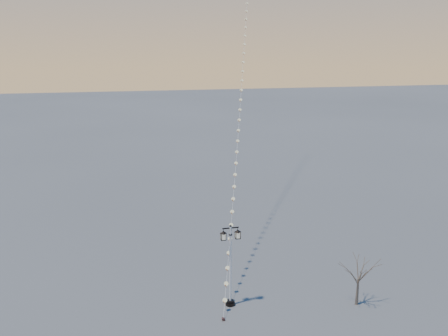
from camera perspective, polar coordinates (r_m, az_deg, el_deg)
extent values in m
plane|color=#555656|center=(31.58, 2.96, -17.95)|extent=(300.00, 300.00, 0.00)
cylinder|color=black|center=(33.33, 0.75, -15.83)|extent=(0.64, 0.64, 0.18)
cylinder|color=black|center=(33.25, 0.75, -15.58)|extent=(0.45, 0.45, 0.16)
cylinder|color=silver|center=(31.94, 0.77, -11.31)|extent=(0.15, 0.15, 5.35)
cylinder|color=black|center=(31.10, 0.78, -7.92)|extent=(0.23, 0.23, 0.07)
cube|color=black|center=(30.92, 0.78, -7.15)|extent=(1.08, 0.11, 0.07)
sphere|color=black|center=(30.87, 0.79, -6.91)|extent=(0.16, 0.16, 0.16)
pyramid|color=black|center=(30.88, -0.08, -7.52)|extent=(0.50, 0.50, 0.16)
cube|color=beige|center=(31.01, -0.08, -8.12)|extent=(0.30, 0.30, 0.39)
cube|color=black|center=(31.10, -0.08, -8.49)|extent=(0.34, 0.34, 0.05)
pyramid|color=black|center=(31.11, 1.64, -7.36)|extent=(0.50, 0.50, 0.16)
cube|color=beige|center=(31.24, 1.64, -7.95)|extent=(0.30, 0.30, 0.39)
cube|color=black|center=(31.32, 1.63, -8.32)|extent=(0.34, 0.34, 0.05)
cone|color=brown|center=(34.16, 15.58, -13.96)|extent=(0.22, 0.22, 1.90)
cylinder|color=#331D1C|center=(31.75, -0.07, -17.52)|extent=(0.20, 0.20, 0.20)
cylinder|color=black|center=(31.74, -0.07, -17.48)|extent=(0.03, 0.03, 0.25)
cone|color=orange|center=(47.67, 2.17, 12.60)|extent=(0.08, 0.08, 0.28)
cylinder|color=white|center=(31.49, -0.08, -16.76)|extent=(0.02, 0.02, 0.79)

